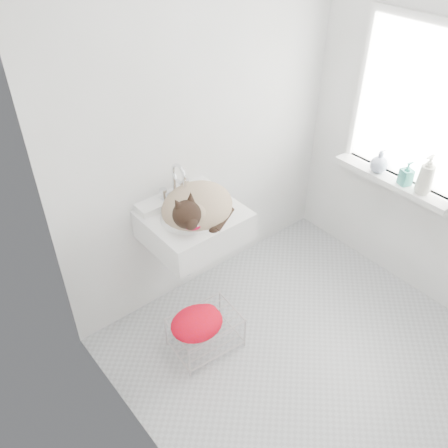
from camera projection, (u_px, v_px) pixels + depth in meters
floor at (300, 350)px, 3.20m from camera, size 2.20×2.00×0.02m
back_wall at (204, 126)px, 3.05m from camera, size 2.20×0.02×2.50m
right_wall at (442, 131)px, 2.99m from camera, size 0.02×2.00×2.50m
left_wall at (137, 292)px, 1.88m from camera, size 0.02×2.00×2.50m
window_glass at (416, 107)px, 3.05m from camera, size 0.01×0.80×1.00m
window_frame at (415, 107)px, 3.04m from camera, size 0.04×0.90×1.10m
windowsill at (392, 180)px, 3.32m from camera, size 0.16×0.88×0.04m
sink at (193, 213)px, 2.98m from camera, size 0.60×0.52×0.24m
faucet at (175, 182)px, 3.01m from camera, size 0.22×0.15×0.22m
cat at (196, 208)px, 2.95m from camera, size 0.55×0.49×0.31m
wire_rack at (205, 330)px, 3.14m from camera, size 0.45×0.34×0.26m
towel at (197, 328)px, 2.98m from camera, size 0.37×0.29×0.14m
bottle_a at (421, 192)px, 3.17m from camera, size 0.09×0.09×0.23m
bottle_b at (404, 184)px, 3.25m from camera, size 0.10×0.09×0.17m
bottle_c at (377, 171)px, 3.38m from camera, size 0.16×0.16×0.16m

